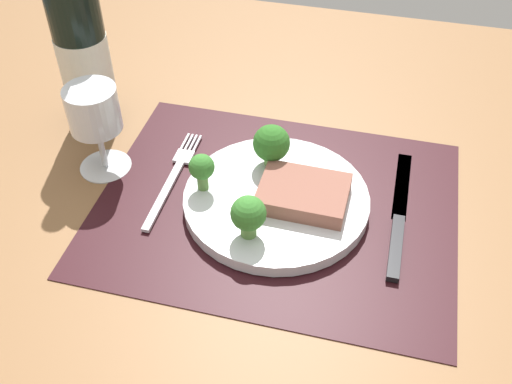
{
  "coord_description": "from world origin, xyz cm",
  "views": [
    {
      "loc": [
        10.57,
        -52.76,
        53.46
      ],
      "look_at": [
        -2.61,
        -0.01,
        1.9
      ],
      "focal_mm": 42.02,
      "sensor_mm": 36.0,
      "label": 1
    }
  ],
  "objects_px": {
    "plate": "(276,200)",
    "knife": "(398,221)",
    "wine_glass": "(94,115)",
    "fork": "(173,177)",
    "wine_bottle": "(83,51)",
    "steak": "(303,195)"
  },
  "relations": [
    {
      "from": "knife",
      "to": "wine_bottle",
      "type": "height_order",
      "value": "wine_bottle"
    },
    {
      "from": "plate",
      "to": "fork",
      "type": "height_order",
      "value": "plate"
    },
    {
      "from": "fork",
      "to": "plate",
      "type": "bearing_deg",
      "value": -6.63
    },
    {
      "from": "plate",
      "to": "knife",
      "type": "bearing_deg",
      "value": 2.0
    },
    {
      "from": "fork",
      "to": "knife",
      "type": "bearing_deg",
      "value": -2.68
    },
    {
      "from": "wine_bottle",
      "to": "knife",
      "type": "bearing_deg",
      "value": -13.55
    },
    {
      "from": "plate",
      "to": "knife",
      "type": "relative_size",
      "value": 1.01
    },
    {
      "from": "steak",
      "to": "knife",
      "type": "bearing_deg",
      "value": 3.52
    },
    {
      "from": "knife",
      "to": "wine_bottle",
      "type": "relative_size",
      "value": 0.75
    },
    {
      "from": "steak",
      "to": "wine_bottle",
      "type": "xyz_separation_m",
      "value": [
        -0.33,
        0.12,
        0.09
      ]
    },
    {
      "from": "wine_glass",
      "to": "fork",
      "type": "bearing_deg",
      "value": -2.37
    },
    {
      "from": "knife",
      "to": "wine_bottle",
      "type": "xyz_separation_m",
      "value": [
        -0.45,
        0.11,
        0.11
      ]
    },
    {
      "from": "wine_bottle",
      "to": "steak",
      "type": "bearing_deg",
      "value": -19.26
    },
    {
      "from": "fork",
      "to": "wine_glass",
      "type": "relative_size",
      "value": 1.54
    },
    {
      "from": "wine_bottle",
      "to": "wine_glass",
      "type": "bearing_deg",
      "value": -59.47
    },
    {
      "from": "fork",
      "to": "knife",
      "type": "relative_size",
      "value": 0.83
    },
    {
      "from": "steak",
      "to": "knife",
      "type": "distance_m",
      "value": 0.12
    },
    {
      "from": "plate",
      "to": "fork",
      "type": "xyz_separation_m",
      "value": [
        -0.14,
        0.01,
        -0.01
      ]
    },
    {
      "from": "knife",
      "to": "fork",
      "type": "bearing_deg",
      "value": 179.68
    },
    {
      "from": "plate",
      "to": "knife",
      "type": "xyz_separation_m",
      "value": [
        0.15,
        0.01,
        -0.0
      ]
    },
    {
      "from": "fork",
      "to": "wine_bottle",
      "type": "height_order",
      "value": "wine_bottle"
    },
    {
      "from": "plate",
      "to": "wine_glass",
      "type": "relative_size",
      "value": 1.87
    }
  ]
}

